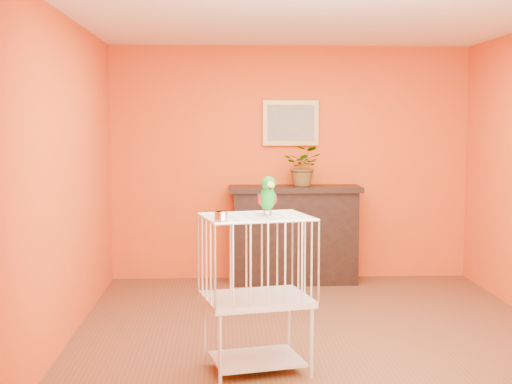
{
  "coord_description": "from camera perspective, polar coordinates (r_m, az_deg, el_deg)",
  "views": [
    {
      "loc": [
        -0.75,
        -5.7,
        1.73
      ],
      "look_at": [
        -0.53,
        -0.79,
        1.27
      ],
      "focal_mm": 50.0,
      "sensor_mm": 36.0,
      "label": 1
    }
  ],
  "objects": [
    {
      "name": "console_cabinet",
      "position": [
        7.83,
        3.1,
        -3.4
      ],
      "size": [
        1.43,
        0.51,
        1.06
      ],
      "color": "black",
      "rests_on": "ground"
    },
    {
      "name": "parrot",
      "position": [
        4.93,
        0.94,
        -0.29
      ],
      "size": [
        0.14,
        0.25,
        0.28
      ],
      "rotation": [
        0.0,
        0.0,
        0.16
      ],
      "color": "#59544C",
      "rests_on": "birdcage"
    },
    {
      "name": "room_shell",
      "position": [
        5.75,
        4.89,
        3.92
      ],
      "size": [
        4.5,
        4.5,
        4.5
      ],
      "color": "#E14615",
      "rests_on": "ground"
    },
    {
      "name": "feed_cup",
      "position": [
        4.67,
        -2.8,
        -1.93
      ],
      "size": [
        0.09,
        0.09,
        0.06
      ],
      "primitive_type": "cylinder",
      "color": "silver",
      "rests_on": "birdcage"
    },
    {
      "name": "framed_picture",
      "position": [
        7.95,
        2.8,
        5.54
      ],
      "size": [
        0.62,
        0.04,
        0.5
      ],
      "color": "#AE893E",
      "rests_on": "room_shell"
    },
    {
      "name": "ground",
      "position": [
        6.0,
        4.76,
        -11.37
      ],
      "size": [
        4.5,
        4.5,
        0.0
      ],
      "primitive_type": "plane",
      "color": "brown",
      "rests_on": "ground"
    },
    {
      "name": "potted_plant",
      "position": [
        7.78,
        3.84,
        1.74
      ],
      "size": [
        0.53,
        0.56,
        0.35
      ],
      "primitive_type": "imported",
      "rotation": [
        0.0,
        0.0,
        -0.37
      ],
      "color": "#26722D",
      "rests_on": "console_cabinet"
    },
    {
      "name": "birdcage",
      "position": [
        5.01,
        0.05,
        -7.96
      ],
      "size": [
        0.82,
        0.7,
        1.1
      ],
      "rotation": [
        0.0,
        0.0,
        0.23
      ],
      "color": "beige",
      "rests_on": "ground"
    }
  ]
}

